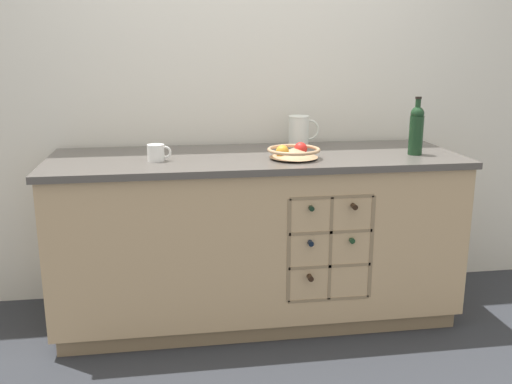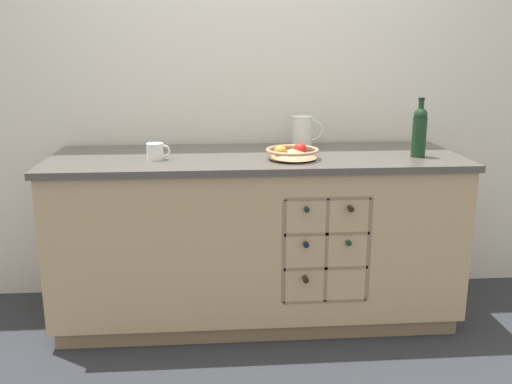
{
  "view_description": "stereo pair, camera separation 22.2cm",
  "coord_description": "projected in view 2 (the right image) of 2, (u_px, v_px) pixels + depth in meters",
  "views": [
    {
      "loc": [
        -0.46,
        -3.0,
        1.5
      ],
      "look_at": [
        0.0,
        0.0,
        0.73
      ],
      "focal_mm": 40.0,
      "sensor_mm": 36.0,
      "label": 1
    },
    {
      "loc": [
        -0.24,
        -3.02,
        1.5
      ],
      "look_at": [
        0.0,
        0.0,
        0.73
      ],
      "focal_mm": 40.0,
      "sensor_mm": 36.0,
      "label": 2
    }
  ],
  "objects": [
    {
      "name": "fruit_bowl",
      "position": [
        292.0,
        152.0,
        2.96
      ],
      "size": [
        0.28,
        0.28,
        0.08
      ],
      "color": "tan",
      "rests_on": "kitchen_island"
    },
    {
      "name": "ceramic_mug",
      "position": [
        156.0,
        151.0,
        2.95
      ],
      "size": [
        0.12,
        0.09,
        0.09
      ],
      "color": "white",
      "rests_on": "kitchen_island"
    },
    {
      "name": "standing_wine_bottle",
      "position": [
        419.0,
        131.0,
        3.0
      ],
      "size": [
        0.08,
        0.08,
        0.31
      ],
      "color": "#19381E",
      "rests_on": "kitchen_island"
    },
    {
      "name": "back_wall",
      "position": [
        250.0,
        86.0,
        3.41
      ],
      "size": [
        4.57,
        0.06,
        2.55
      ],
      "primitive_type": "cube",
      "color": "silver",
      "rests_on": "ground_plane"
    },
    {
      "name": "ground_plane",
      "position": [
        256.0,
        313.0,
        3.31
      ],
      "size": [
        14.0,
        14.0,
        0.0
      ],
      "primitive_type": "plane",
      "color": "#2D3035"
    },
    {
      "name": "kitchen_island",
      "position": [
        257.0,
        236.0,
        3.19
      ],
      "size": [
        2.21,
        0.78,
        0.94
      ],
      "color": "#8B7354",
      "rests_on": "ground_plane"
    },
    {
      "name": "white_pitcher",
      "position": [
        303.0,
        131.0,
        3.28
      ],
      "size": [
        0.18,
        0.12,
        0.18
      ],
      "color": "silver",
      "rests_on": "kitchen_island"
    }
  ]
}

